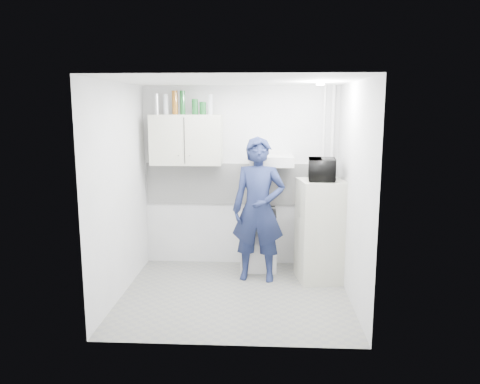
{
  "coord_description": "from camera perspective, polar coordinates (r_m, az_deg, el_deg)",
  "views": [
    {
      "loc": [
        0.36,
        -5.48,
        2.3
      ],
      "look_at": [
        0.05,
        0.3,
        1.25
      ],
      "focal_mm": 35.0,
      "sensor_mm": 36.0,
      "label": 1
    }
  ],
  "objects": [
    {
      "name": "fridge",
      "position": [
        6.34,
        9.73,
        -4.65
      ],
      "size": [
        0.65,
        0.65,
        1.36
      ],
      "primitive_type": "cube",
      "rotation": [
        0.0,
        0.0,
        0.16
      ],
      "color": "beige",
      "rests_on": "floor"
    },
    {
      "name": "backsplash",
      "position": [
        6.81,
        0.03,
        0.99
      ],
      "size": [
        2.74,
        0.03,
        0.6
      ],
      "primitive_type": "cube",
      "color": "white",
      "rests_on": "wall_back"
    },
    {
      "name": "wall_back",
      "position": [
        6.81,
        0.03,
        1.85
      ],
      "size": [
        2.8,
        0.0,
        2.8
      ],
      "primitive_type": "plane",
      "rotation": [
        1.57,
        0.0,
        0.0
      ],
      "color": "silver",
      "rests_on": "floor"
    },
    {
      "name": "bottle_a",
      "position": [
        6.73,
        -10.13,
        10.5
      ],
      "size": [
        0.07,
        0.07,
        0.29
      ],
      "primitive_type": "cylinder",
      "color": "silver",
      "rests_on": "upper_cabinet"
    },
    {
      "name": "range_hood",
      "position": [
        6.52,
        3.88,
        3.83
      ],
      "size": [
        0.6,
        0.5,
        0.14
      ],
      "primitive_type": "cube",
      "color": "silver",
      "rests_on": "wall_back"
    },
    {
      "name": "bottle_b",
      "position": [
        6.7,
        -9.04,
        10.5
      ],
      "size": [
        0.07,
        0.07,
        0.28
      ],
      "primitive_type": "cylinder",
      "color": "#B2B7BC",
      "rests_on": "upper_cabinet"
    },
    {
      "name": "person",
      "position": [
        6.21,
        2.26,
        -2.17
      ],
      "size": [
        0.75,
        0.54,
        1.92
      ],
      "primitive_type": "imported",
      "rotation": [
        0.0,
        0.0,
        -0.11
      ],
      "color": "#192246",
      "rests_on": "floor"
    },
    {
      "name": "bottle_d",
      "position": [
        6.65,
        -7.01,
        10.77
      ],
      "size": [
        0.07,
        0.07,
        0.33
      ],
      "primitive_type": "cylinder",
      "color": "#144C1E",
      "rests_on": "upper_cabinet"
    },
    {
      "name": "wall_left",
      "position": [
        5.84,
        -14.49,
        0.09
      ],
      "size": [
        0.0,
        2.6,
        2.6
      ],
      "primitive_type": "plane",
      "rotation": [
        1.57,
        0.0,
        1.57
      ],
      "color": "silver",
      "rests_on": "floor"
    },
    {
      "name": "stove_top",
      "position": [
        6.65,
        2.34,
        -2.59
      ],
      "size": [
        0.48,
        0.48,
        0.03
      ],
      "primitive_type": "cube",
      "color": "black",
      "rests_on": "stove"
    },
    {
      "name": "pipe_b",
      "position": [
        6.77,
        10.02,
        1.64
      ],
      "size": [
        0.04,
        0.04,
        2.6
      ],
      "primitive_type": "cylinder",
      "color": "silver",
      "rests_on": "floor"
    },
    {
      "name": "microwave",
      "position": [
        6.18,
        9.96,
        2.74
      ],
      "size": [
        0.53,
        0.38,
        0.28
      ],
      "primitive_type": "imported",
      "rotation": [
        0.0,
        0.0,
        1.5
      ],
      "color": "black",
      "rests_on": "fridge"
    },
    {
      "name": "saucepan",
      "position": [
        6.69,
        2.4,
        -1.97
      ],
      "size": [
        0.16,
        0.16,
        0.09
      ],
      "primitive_type": "cylinder",
      "color": "silver",
      "rests_on": "stove_top"
    },
    {
      "name": "wall_right",
      "position": [
        5.67,
        13.63,
        -0.17
      ],
      "size": [
        0.0,
        2.6,
        2.6
      ],
      "primitive_type": "plane",
      "rotation": [
        1.57,
        0.0,
        -1.57
      ],
      "color": "silver",
      "rests_on": "floor"
    },
    {
      "name": "pipe_a",
      "position": [
        6.79,
        11.02,
        1.63
      ],
      "size": [
        0.05,
        0.05,
        2.6
      ],
      "primitive_type": "cylinder",
      "color": "silver",
      "rests_on": "floor"
    },
    {
      "name": "stove",
      "position": [
        6.75,
        2.32,
        -6.05
      ],
      "size": [
        0.5,
        0.5,
        0.81
      ],
      "primitive_type": "cube",
      "color": "silver",
      "rests_on": "floor"
    },
    {
      "name": "ceiling",
      "position": [
        5.5,
        -0.67,
        13.41
      ],
      "size": [
        2.8,
        2.8,
        0.0
      ],
      "primitive_type": "plane",
      "color": "white",
      "rests_on": "wall_back"
    },
    {
      "name": "canister_b",
      "position": [
        6.61,
        -4.55,
        10.14
      ],
      "size": [
        0.09,
        0.09,
        0.17
      ],
      "primitive_type": "cylinder",
      "color": "#144C1E",
      "rests_on": "upper_cabinet"
    },
    {
      "name": "upper_cabinet",
      "position": [
        6.66,
        -6.54,
        6.35
      ],
      "size": [
        1.0,
        0.35,
        0.7
      ],
      "primitive_type": "cube",
      "color": "beige",
      "rests_on": "wall_back"
    },
    {
      "name": "canister_a",
      "position": [
        6.63,
        -5.51,
        10.3
      ],
      "size": [
        0.09,
        0.09,
        0.21
      ],
      "primitive_type": "cylinder",
      "color": "#144C1E",
      "rests_on": "upper_cabinet"
    },
    {
      "name": "bottle_e",
      "position": [
        6.6,
        -3.66,
        10.6
      ],
      "size": [
        0.07,
        0.07,
        0.28
      ],
      "primitive_type": "cylinder",
      "color": "#B2B7BC",
      "rests_on": "upper_cabinet"
    },
    {
      "name": "ceiling_spot_fixture",
      "position": [
        5.72,
        9.77,
        12.84
      ],
      "size": [
        0.1,
        0.1,
        0.02
      ],
      "primitive_type": "cylinder",
      "color": "white",
      "rests_on": "ceiling"
    },
    {
      "name": "bottle_c",
      "position": [
        6.67,
        -7.94,
        10.74
      ],
      "size": [
        0.08,
        0.08,
        0.33
      ],
      "primitive_type": "cylinder",
      "color": "brown",
      "rests_on": "upper_cabinet"
    },
    {
      "name": "floor",
      "position": [
        5.95,
        -0.62,
        -12.45
      ],
      "size": [
        2.8,
        2.8,
        0.0
      ],
      "primitive_type": "plane",
      "color": "slate",
      "rests_on": "ground"
    }
  ]
}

